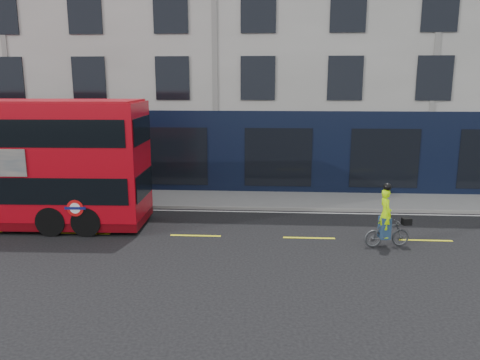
{
  "coord_description": "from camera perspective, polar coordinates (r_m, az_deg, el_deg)",
  "views": [
    {
      "loc": [
        2.57,
        -14.18,
        5.39
      ],
      "look_at": [
        1.54,
        2.05,
        1.93
      ],
      "focal_mm": 35.0,
      "sensor_mm": 36.0,
      "label": 1
    }
  ],
  "objects": [
    {
      "name": "ground",
      "position": [
        15.39,
        -6.3,
        -8.57
      ],
      "size": [
        120.0,
        120.0,
        0.0
      ],
      "primitive_type": "plane",
      "color": "black",
      "rests_on": "ground"
    },
    {
      "name": "pavement",
      "position": [
        21.51,
        -3.37,
        -2.35
      ],
      "size": [
        60.0,
        3.0,
        0.12
      ],
      "primitive_type": "cube",
      "color": "gray",
      "rests_on": "ground"
    },
    {
      "name": "kerb",
      "position": [
        20.07,
        -3.88,
        -3.39
      ],
      "size": [
        60.0,
        0.12,
        0.13
      ],
      "primitive_type": "cube",
      "color": "gray",
      "rests_on": "ground"
    },
    {
      "name": "building_terrace",
      "position": [
        27.33,
        -1.88,
        16.43
      ],
      "size": [
        50.0,
        10.07,
        15.0
      ],
      "color": "#B0ADA6",
      "rests_on": "ground"
    },
    {
      "name": "road_edge_line",
      "position": [
        19.8,
        -3.99,
        -3.79
      ],
      "size": [
        58.0,
        0.1,
        0.01
      ],
      "primitive_type": "cube",
      "color": "silver",
      "rests_on": "ground"
    },
    {
      "name": "lane_dashes",
      "position": [
        16.78,
        -5.43,
        -6.76
      ],
      "size": [
        58.0,
        0.12,
        0.01
      ],
      "primitive_type": null,
      "color": "yellow",
      "rests_on": "ground"
    },
    {
      "name": "cyclist",
      "position": [
        16.14,
        17.44,
        -5.31
      ],
      "size": [
        1.59,
        0.7,
        2.17
      ],
      "rotation": [
        0.0,
        0.0,
        0.18
      ],
      "color": "#434648",
      "rests_on": "ground"
    }
  ]
}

